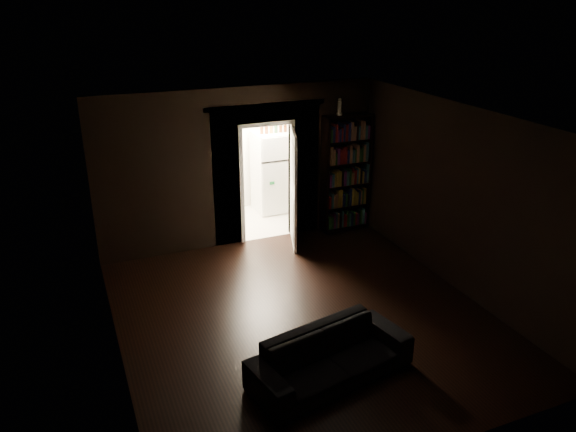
% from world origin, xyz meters
% --- Properties ---
extents(ground, '(5.50, 5.50, 0.00)m').
position_xyz_m(ground, '(0.00, 0.00, 0.00)').
color(ground, black).
rests_on(ground, ground).
extents(room_walls, '(5.02, 5.61, 2.84)m').
position_xyz_m(room_walls, '(-0.01, 1.07, 1.68)').
color(room_walls, black).
rests_on(room_walls, ground).
extents(kitchen_alcove, '(2.20, 1.80, 2.60)m').
position_xyz_m(kitchen_alcove, '(0.50, 3.87, 1.21)').
color(kitchen_alcove, beige).
rests_on(kitchen_alcove, ground).
extents(sofa, '(2.10, 1.23, 0.76)m').
position_xyz_m(sofa, '(-0.25, -1.32, 0.38)').
color(sofa, black).
rests_on(sofa, ground).
extents(bookshelf, '(0.95, 0.66, 2.20)m').
position_xyz_m(bookshelf, '(2.00, 2.59, 1.10)').
color(bookshelf, black).
rests_on(bookshelf, ground).
extents(refrigerator, '(0.75, 0.69, 1.65)m').
position_xyz_m(refrigerator, '(1.10, 4.03, 0.82)').
color(refrigerator, white).
rests_on(refrigerator, ground).
extents(door, '(0.32, 0.82, 2.05)m').
position_xyz_m(door, '(0.83, 2.33, 1.02)').
color(door, white).
rests_on(door, ground).
extents(figurine, '(0.11, 0.11, 0.30)m').
position_xyz_m(figurine, '(1.86, 2.65, 2.35)').
color(figurine, white).
rests_on(figurine, bookshelf).
extents(bottles, '(0.69, 0.10, 0.28)m').
position_xyz_m(bottles, '(1.10, 3.96, 1.79)').
color(bottles, black).
rests_on(bottles, refrigerator).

